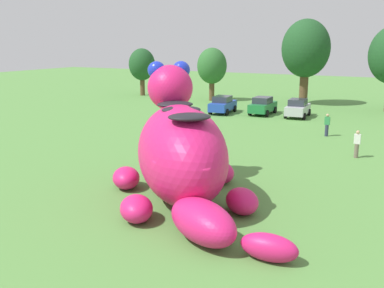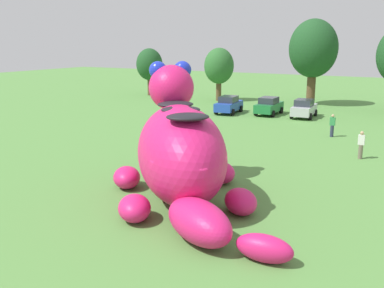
{
  "view_description": "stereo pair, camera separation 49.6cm",
  "coord_description": "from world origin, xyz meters",
  "px_view_note": "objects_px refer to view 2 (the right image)",
  "views": [
    {
      "loc": [
        7.99,
        -15.09,
        7.02
      ],
      "look_at": [
        -1.41,
        2.57,
        2.38
      ],
      "focal_mm": 41.64,
      "sensor_mm": 36.0,
      "label": 1
    },
    {
      "loc": [
        8.42,
        -14.86,
        7.02
      ],
      "look_at": [
        -1.41,
        2.57,
        2.38
      ],
      "focal_mm": 41.64,
      "sensor_mm": 36.0,
      "label": 2
    }
  ],
  "objects_px": {
    "car_green": "(269,106)",
    "car_silver": "(304,108)",
    "giant_inflatable_creature": "(181,152)",
    "car_blue": "(229,105)",
    "spectator_mid_field": "(332,126)",
    "spectator_near_inflatable": "(361,145)"
  },
  "relations": [
    {
      "from": "car_green",
      "to": "spectator_near_inflatable",
      "type": "height_order",
      "value": "car_green"
    },
    {
      "from": "car_green",
      "to": "spectator_mid_field",
      "type": "bearing_deg",
      "value": -44.44
    },
    {
      "from": "giant_inflatable_creature",
      "to": "car_green",
      "type": "distance_m",
      "value": 25.24
    },
    {
      "from": "spectator_mid_field",
      "to": "giant_inflatable_creature",
      "type": "bearing_deg",
      "value": -99.53
    },
    {
      "from": "car_green",
      "to": "car_silver",
      "type": "xyz_separation_m",
      "value": [
        3.45,
        0.04,
        0.0
      ]
    },
    {
      "from": "car_silver",
      "to": "spectator_near_inflatable",
      "type": "distance_m",
      "value": 15.06
    },
    {
      "from": "car_silver",
      "to": "giant_inflatable_creature",
      "type": "bearing_deg",
      "value": -86.85
    },
    {
      "from": "giant_inflatable_creature",
      "to": "spectator_mid_field",
      "type": "distance_m",
      "value": 17.48
    },
    {
      "from": "giant_inflatable_creature",
      "to": "car_silver",
      "type": "xyz_separation_m",
      "value": [
        -1.36,
        24.77,
        -1.35
      ]
    },
    {
      "from": "car_silver",
      "to": "spectator_mid_field",
      "type": "xyz_separation_m",
      "value": [
        4.25,
        -7.59,
        -0.01
      ]
    },
    {
      "from": "giant_inflatable_creature",
      "to": "car_silver",
      "type": "bearing_deg",
      "value": 93.15
    },
    {
      "from": "car_green",
      "to": "car_silver",
      "type": "height_order",
      "value": "same"
    },
    {
      "from": "car_blue",
      "to": "car_silver",
      "type": "xyz_separation_m",
      "value": [
        7.23,
        1.15,
        0.0
      ]
    },
    {
      "from": "car_blue",
      "to": "spectator_mid_field",
      "type": "height_order",
      "value": "car_blue"
    },
    {
      "from": "car_blue",
      "to": "spectator_near_inflatable",
      "type": "bearing_deg",
      "value": -39.92
    },
    {
      "from": "car_blue",
      "to": "spectator_near_inflatable",
      "type": "xyz_separation_m",
      "value": [
        14.43,
        -12.08,
        -0.01
      ]
    },
    {
      "from": "spectator_near_inflatable",
      "to": "car_green",
      "type": "bearing_deg",
      "value": 128.9
    },
    {
      "from": "car_blue",
      "to": "car_green",
      "type": "distance_m",
      "value": 3.95
    },
    {
      "from": "car_blue",
      "to": "car_silver",
      "type": "distance_m",
      "value": 7.33
    },
    {
      "from": "giant_inflatable_creature",
      "to": "spectator_mid_field",
      "type": "xyz_separation_m",
      "value": [
        2.89,
        17.19,
        -1.36
      ]
    },
    {
      "from": "car_green",
      "to": "car_blue",
      "type": "bearing_deg",
      "value": -163.54
    },
    {
      "from": "car_blue",
      "to": "car_green",
      "type": "height_order",
      "value": "same"
    }
  ]
}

